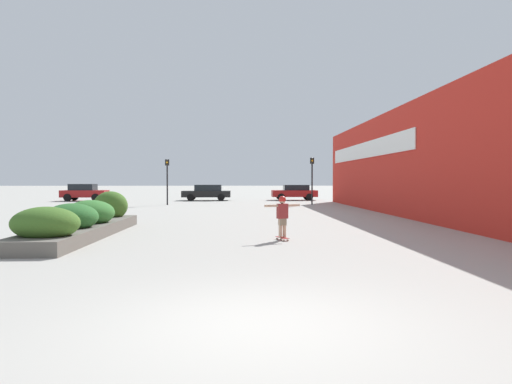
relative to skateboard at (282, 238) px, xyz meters
name	(u,v)px	position (x,y,z in m)	size (l,w,h in m)	color
ground_plane	(254,325)	(-1.12, -8.09, -0.07)	(300.00, 300.00, 0.00)	#A3A099
building_wall_right	(424,159)	(6.95, 6.32, 2.71)	(0.67, 37.02, 5.53)	red
planter_box	(83,220)	(-6.38, 1.10, 0.47)	(1.76, 8.29, 1.39)	#605B54
skateboard	(282,238)	(0.00, 0.00, 0.00)	(0.39, 0.63, 0.09)	maroon
skateboarder	(282,212)	(0.00, 0.00, 0.79)	(1.12, 0.50, 1.26)	tan
car_leftmost	(207,192)	(-4.24, 27.65, 0.68)	(4.36, 1.90, 1.43)	black
car_center_left	(84,192)	(-15.07, 27.13, 0.72)	(3.87, 1.88, 1.51)	maroon
car_center_right	(412,191)	(14.42, 27.12, 0.77)	(4.04, 1.97, 1.60)	slate
car_rightmost	(295,192)	(3.80, 27.98, 0.68)	(4.11, 2.00, 1.41)	maroon
traffic_light_left	(167,174)	(-6.65, 20.20, 2.24)	(0.28, 0.30, 3.38)	black
traffic_light_right	(312,173)	(4.18, 20.37, 2.34)	(0.28, 0.30, 3.53)	black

